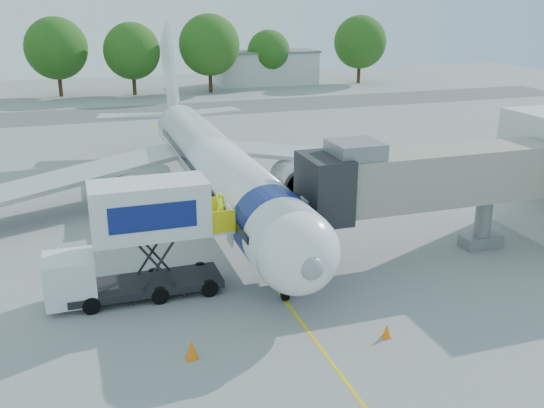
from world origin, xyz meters
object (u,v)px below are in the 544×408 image
object	(u,v)px
aircraft	(215,165)
ground_tug	(461,394)
jet_bridge	(415,180)
catering_hiloader	(137,241)

from	to	relation	value
aircraft	ground_tug	xyz separation A→B (m)	(2.81, -23.16, -2.13)
aircraft	jet_bridge	size ratio (longest dim) A/B	2.71
ground_tug	jet_bridge	bearing A→B (deg)	72.90
aircraft	catering_hiloader	xyz separation A→B (m)	(-6.27, -11.12, -0.19)
aircraft	catering_hiloader	bearing A→B (deg)	-119.42
catering_hiloader	ground_tug	bearing A→B (deg)	-52.97
jet_bridge	catering_hiloader	bearing A→B (deg)	-179.99
jet_bridge	ground_tug	bearing A→B (deg)	-113.30
catering_hiloader	ground_tug	distance (m)	15.20
jet_bridge	ground_tug	size ratio (longest dim) A/B	3.41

